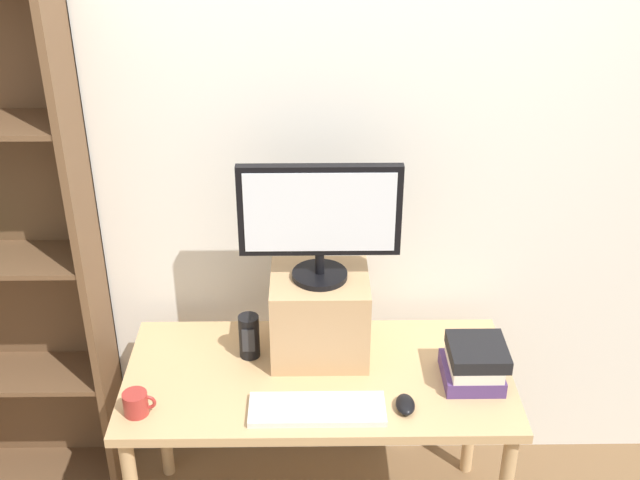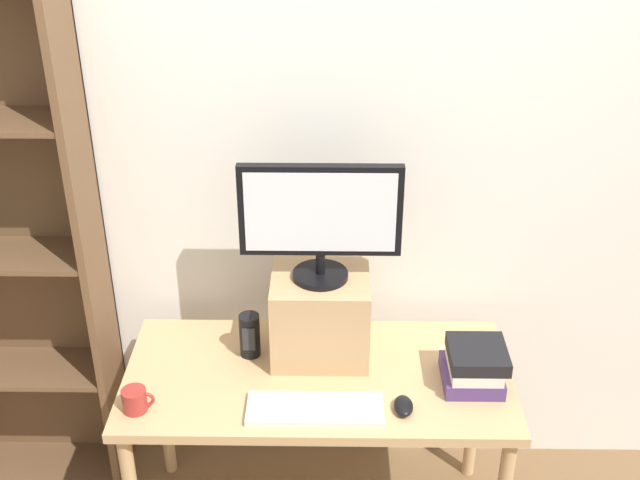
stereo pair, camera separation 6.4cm
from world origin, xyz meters
name	(u,v)px [view 2 (the right image)]	position (x,y,z in m)	size (l,w,h in m)	color
back_wall	(320,175)	(0.00, 0.46, 1.30)	(7.00, 0.08, 2.60)	silver
desk	(318,392)	(0.00, 0.00, 0.65)	(1.37, 0.66, 0.74)	tan
riser_box	(320,315)	(0.01, 0.13, 0.90)	(0.35, 0.30, 0.32)	tan
computer_monitor	(320,217)	(0.01, 0.13, 1.29)	(0.55, 0.19, 0.43)	black
keyboard	(315,409)	(-0.01, -0.21, 0.75)	(0.45, 0.16, 0.02)	silver
computer_mouse	(403,406)	(0.29, -0.19, 0.76)	(0.06, 0.10, 0.04)	black
book_stack	(474,366)	(0.54, -0.04, 0.81)	(0.21, 0.22, 0.15)	#4C336B
coffee_mug	(135,400)	(-0.60, -0.20, 0.78)	(0.11, 0.08, 0.08)	#9E2D28
desk_speaker	(250,335)	(-0.25, 0.11, 0.82)	(0.07, 0.08, 0.17)	black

